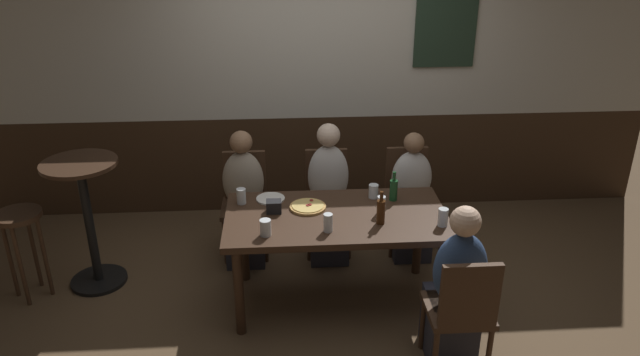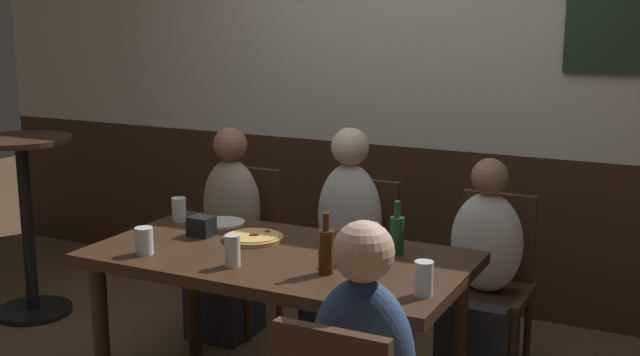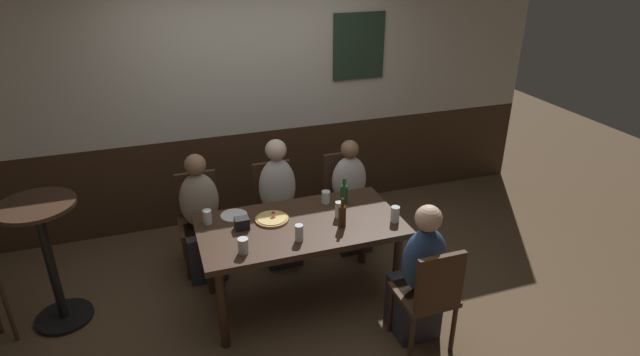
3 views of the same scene
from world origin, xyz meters
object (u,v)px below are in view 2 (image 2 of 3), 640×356
at_px(person_right_far, 482,293).
at_px(beer_bottle_brown, 326,250).
at_px(chair_mid_far, 358,255).
at_px(beer_glass_tall, 179,210).
at_px(beer_bottle_green, 397,234).
at_px(beer_glass_half, 370,236).
at_px(person_left_far, 228,248).
at_px(person_mid_far, 345,263).
at_px(condiment_caddy, 201,226).
at_px(pint_glass_pale, 424,280).
at_px(chair_right_far, 491,274).
at_px(tumbler_short, 348,250).
at_px(pint_glass_stout, 144,242).
at_px(side_bar_table, 26,212).
at_px(chair_left_far, 244,238).
at_px(dining_table, 279,272).
at_px(plate_white_large, 222,223).
at_px(pizza, 253,237).
at_px(highball_clear, 233,253).

relative_size(person_right_far, beer_bottle_brown, 4.45).
bearing_deg(chair_mid_far, person_right_far, -13.14).
bearing_deg(beer_glass_tall, beer_bottle_green, -1.01).
relative_size(beer_glass_half, beer_glass_tall, 0.89).
bearing_deg(person_left_far, person_mid_far, 0.14).
xyz_separation_m(person_right_far, condiment_caddy, (-1.16, -0.60, 0.33)).
bearing_deg(pint_glass_pale, person_right_far, 91.07).
bearing_deg(chair_right_far, tumbler_short, -114.41).
distance_m(chair_mid_far, pint_glass_stout, 1.25).
xyz_separation_m(person_left_far, beer_bottle_brown, (1.00, -0.83, 0.36)).
height_order(person_left_far, side_bar_table, person_left_far).
xyz_separation_m(chair_right_far, side_bar_table, (-2.59, -0.46, 0.12)).
bearing_deg(pint_glass_stout, tumbler_short, 17.66).
distance_m(chair_left_far, beer_glass_half, 1.20).
bearing_deg(beer_glass_tall, chair_mid_far, 41.18).
bearing_deg(dining_table, pint_glass_pale, -16.33).
height_order(pint_glass_pale, tumbler_short, tumbler_short).
bearing_deg(beer_glass_tall, dining_table, -18.66).
height_order(plate_white_large, condiment_caddy, condiment_caddy).
bearing_deg(dining_table, pizza, 148.82).
xyz_separation_m(person_right_far, pint_glass_stout, (-1.21, -0.94, 0.34)).
height_order(chair_mid_far, beer_bottle_green, beer_bottle_green).
xyz_separation_m(person_left_far, pint_glass_pale, (1.43, -0.89, 0.32)).
relative_size(tumbler_short, beer_bottle_green, 0.58).
height_order(chair_left_far, tumbler_short, chair_left_far).
height_order(person_right_far, pizza, person_right_far).
bearing_deg(beer_bottle_brown, person_mid_far, 109.77).
relative_size(chair_right_far, tumbler_short, 6.55).
xyz_separation_m(pint_glass_pale, pint_glass_stout, (-1.23, -0.05, -0.01)).
height_order(chair_right_far, person_right_far, person_right_far).
distance_m(person_left_far, highball_clear, 1.15).
bearing_deg(pizza, tumbler_short, -13.07).
bearing_deg(dining_table, chair_mid_far, 90.00).
bearing_deg(plate_white_large, person_right_far, 18.18).
height_order(dining_table, chair_right_far, chair_right_far).
height_order(pizza, side_bar_table, side_bar_table).
bearing_deg(beer_glass_half, chair_mid_far, 118.34).
height_order(chair_mid_far, pint_glass_pale, chair_mid_far).
bearing_deg(beer_bottle_brown, chair_mid_far, 106.74).
relative_size(tumbler_short, condiment_caddy, 1.22).
relative_size(dining_table, chair_mid_far, 1.82).
xyz_separation_m(beer_glass_tall, beer_bottle_green, (1.14, -0.02, 0.03)).
height_order(person_mid_far, highball_clear, person_mid_far).
bearing_deg(chair_mid_far, pizza, -105.55).
bearing_deg(person_left_far, dining_table, -43.76).
distance_m(chair_mid_far, condiment_caddy, 0.93).
bearing_deg(person_right_far, plate_white_large, -161.82).
distance_m(chair_left_far, pint_glass_pale, 1.80).
xyz_separation_m(chair_left_far, beer_bottle_green, (1.16, -0.63, 0.33)).
bearing_deg(tumbler_short, pint_glass_stout, -162.34).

